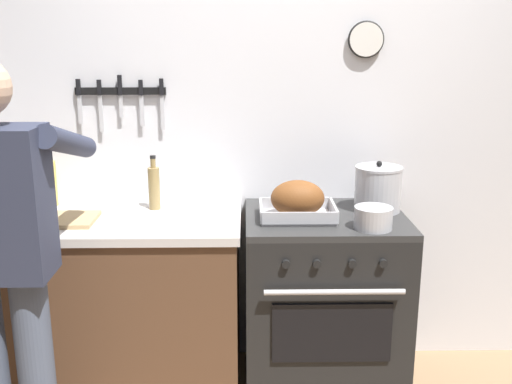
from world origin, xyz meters
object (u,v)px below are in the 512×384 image
at_px(stock_pot, 378,189).
at_px(bottle_cooking_oil, 50,182).
at_px(stove, 323,302).
at_px(bottle_vinegar, 154,187).
at_px(saucepan, 373,218).
at_px(person_cook, 2,251).
at_px(roasting_pan, 298,201).
at_px(cutting_board, 56,220).

distance_m(stock_pot, bottle_cooking_oil, 1.62).
height_order(stove, bottle_vinegar, bottle_vinegar).
bearing_deg(stove, saucepan, -47.81).
bearing_deg(saucepan, bottle_cooking_oil, 165.46).
distance_m(person_cook, roasting_pan, 1.28).
distance_m(cutting_board, bottle_vinegar, 0.48).
xyz_separation_m(stock_pot, bottle_vinegar, (-1.09, 0.04, 0.00)).
xyz_separation_m(roasting_pan, saucepan, (0.32, -0.16, -0.03)).
relative_size(person_cook, bottle_vinegar, 6.20).
bearing_deg(roasting_pan, saucepan, -25.91).
bearing_deg(cutting_board, stock_pot, 6.07).
bearing_deg(cutting_board, bottle_vinegar, 25.70).
relative_size(stove, saucepan, 5.32).
height_order(bottle_cooking_oil, bottle_vinegar, bottle_cooking_oil).
distance_m(saucepan, cutting_board, 1.44).
height_order(person_cook, cutting_board, person_cook).
bearing_deg(stock_pot, person_cook, -156.33).
bearing_deg(cutting_board, bottle_cooking_oil, 110.98).
distance_m(person_cook, saucepan, 1.52).
height_order(saucepan, cutting_board, saucepan).
relative_size(roasting_pan, stock_pot, 1.43).
bearing_deg(bottle_vinegar, roasting_pan, -13.83).
xyz_separation_m(person_cook, stock_pot, (1.55, 0.68, 0.06)).
bearing_deg(bottle_cooking_oil, bottle_vinegar, -7.90).
bearing_deg(stove, stock_pot, 17.44).
distance_m(stove, person_cook, 1.51).
relative_size(stock_pot, cutting_board, 0.68).
distance_m(cutting_board, bottle_cooking_oil, 0.32).
xyz_separation_m(stock_pot, saucepan, (-0.08, -0.28, -0.06)).
bearing_deg(saucepan, roasting_pan, 154.09).
xyz_separation_m(stock_pot, cutting_board, (-1.51, -0.16, -0.10)).
height_order(roasting_pan, saucepan, roasting_pan).
height_order(stock_pot, bottle_vinegar, bottle_vinegar).
bearing_deg(bottle_cooking_oil, person_cook, -85.17).
relative_size(cutting_board, bottle_vinegar, 1.34).
bearing_deg(roasting_pan, stove, 17.79).
relative_size(saucepan, cutting_board, 0.47).
height_order(person_cook, stock_pot, person_cook).
bearing_deg(cutting_board, roasting_pan, 1.74).
relative_size(person_cook, roasting_pan, 4.72).
relative_size(person_cook, saucepan, 9.82).
bearing_deg(stove, cutting_board, -176.40).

